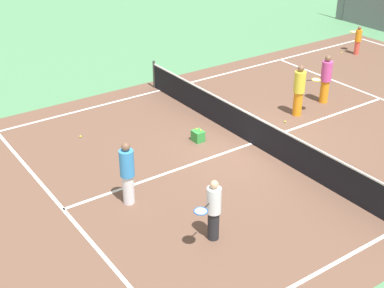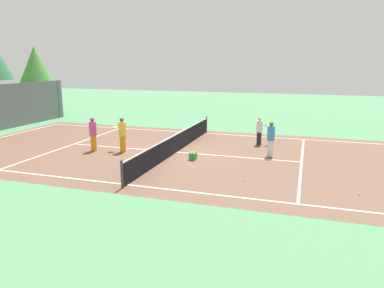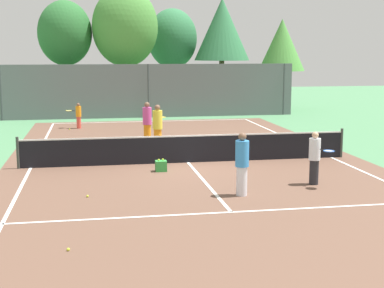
{
  "view_description": "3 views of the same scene",
  "coord_description": "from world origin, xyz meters",
  "px_view_note": "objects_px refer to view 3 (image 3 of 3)",
  "views": [
    {
      "loc": [
        11.48,
        -10.36,
        8.04
      ],
      "look_at": [
        0.55,
        -2.71,
        1.04
      ],
      "focal_mm": 50.89,
      "sensor_mm": 36.0,
      "label": 1
    },
    {
      "loc": [
        -17.33,
        -6.47,
        4.64
      ],
      "look_at": [
        -0.7,
        -1.1,
        0.68
      ],
      "focal_mm": 33.46,
      "sensor_mm": 36.0,
      "label": 2
    },
    {
      "loc": [
        -3.35,
        -19.51,
        4.0
      ],
      "look_at": [
        0.04,
        -0.64,
        0.79
      ],
      "focal_mm": 52.3,
      "sensor_mm": 36.0,
      "label": 3
    }
  ],
  "objects_px": {
    "tennis_ball_1": "(166,152)",
    "tennis_ball_5": "(223,138)",
    "player_1": "(242,164)",
    "player_0": "(78,115)",
    "tennis_ball_2": "(231,141)",
    "ball_crate": "(161,166)",
    "player_2": "(147,123)",
    "player_3": "(158,127)",
    "tennis_ball_0": "(87,196)",
    "tennis_ball_4": "(70,129)",
    "tennis_ball_3": "(68,249)",
    "player_4": "(315,157)"
  },
  "relations": [
    {
      "from": "player_3",
      "to": "player_1",
      "type": "bearing_deg",
      "value": -79.13
    },
    {
      "from": "player_3",
      "to": "tennis_ball_0",
      "type": "height_order",
      "value": "player_3"
    },
    {
      "from": "player_2",
      "to": "tennis_ball_4",
      "type": "distance_m",
      "value": 6.17
    },
    {
      "from": "player_2",
      "to": "tennis_ball_1",
      "type": "height_order",
      "value": "player_2"
    },
    {
      "from": "tennis_ball_0",
      "to": "tennis_ball_1",
      "type": "height_order",
      "value": "same"
    },
    {
      "from": "tennis_ball_2",
      "to": "player_1",
      "type": "bearing_deg",
      "value": -102.15
    },
    {
      "from": "ball_crate",
      "to": "tennis_ball_3",
      "type": "distance_m",
      "value": 7.7
    },
    {
      "from": "ball_crate",
      "to": "tennis_ball_0",
      "type": "height_order",
      "value": "ball_crate"
    },
    {
      "from": "player_0",
      "to": "player_3",
      "type": "bearing_deg",
      "value": -64.93
    },
    {
      "from": "tennis_ball_2",
      "to": "tennis_ball_3",
      "type": "xyz_separation_m",
      "value": [
        -6.53,
        -12.6,
        0.0
      ]
    },
    {
      "from": "player_4",
      "to": "tennis_ball_4",
      "type": "distance_m",
      "value": 15.43
    },
    {
      "from": "tennis_ball_1",
      "to": "tennis_ball_5",
      "type": "distance_m",
      "value": 4.4
    },
    {
      "from": "player_1",
      "to": "tennis_ball_2",
      "type": "distance_m",
      "value": 9.22
    },
    {
      "from": "player_2",
      "to": "player_3",
      "type": "xyz_separation_m",
      "value": [
        0.26,
        -1.62,
        0.02
      ]
    },
    {
      "from": "player_2",
      "to": "tennis_ball_1",
      "type": "relative_size",
      "value": 27.48
    },
    {
      "from": "player_4",
      "to": "tennis_ball_2",
      "type": "height_order",
      "value": "player_4"
    },
    {
      "from": "tennis_ball_4",
      "to": "player_4",
      "type": "bearing_deg",
      "value": -59.94
    },
    {
      "from": "tennis_ball_1",
      "to": "tennis_ball_3",
      "type": "height_order",
      "value": "same"
    },
    {
      "from": "player_1",
      "to": "ball_crate",
      "type": "relative_size",
      "value": 4.17
    },
    {
      "from": "ball_crate",
      "to": "tennis_ball_4",
      "type": "distance_m",
      "value": 11.2
    },
    {
      "from": "player_2",
      "to": "player_4",
      "type": "bearing_deg",
      "value": -63.12
    },
    {
      "from": "player_4",
      "to": "tennis_ball_1",
      "type": "bearing_deg",
      "value": 122.2
    },
    {
      "from": "tennis_ball_1",
      "to": "tennis_ball_3",
      "type": "relative_size",
      "value": 1.0
    },
    {
      "from": "tennis_ball_4",
      "to": "ball_crate",
      "type": "bearing_deg",
      "value": -72.38
    },
    {
      "from": "tennis_ball_2",
      "to": "tennis_ball_4",
      "type": "relative_size",
      "value": 1.0
    },
    {
      "from": "tennis_ball_3",
      "to": "tennis_ball_5",
      "type": "bearing_deg",
      "value": 64.81
    },
    {
      "from": "player_3",
      "to": "player_4",
      "type": "xyz_separation_m",
      "value": [
        3.96,
        -6.72,
        -0.12
      ]
    },
    {
      "from": "player_3",
      "to": "tennis_ball_1",
      "type": "relative_size",
      "value": 28.04
    },
    {
      "from": "tennis_ball_5",
      "to": "tennis_ball_1",
      "type": "bearing_deg",
      "value": -133.57
    },
    {
      "from": "player_1",
      "to": "tennis_ball_3",
      "type": "height_order",
      "value": "player_1"
    },
    {
      "from": "player_1",
      "to": "tennis_ball_0",
      "type": "relative_size",
      "value": 26.93
    },
    {
      "from": "tennis_ball_3",
      "to": "tennis_ball_4",
      "type": "bearing_deg",
      "value": 91.98
    },
    {
      "from": "player_1",
      "to": "tennis_ball_1",
      "type": "xyz_separation_m",
      "value": [
        -1.23,
        6.8,
        -0.88
      ]
    },
    {
      "from": "tennis_ball_3",
      "to": "tennis_ball_4",
      "type": "height_order",
      "value": "same"
    },
    {
      "from": "tennis_ball_1",
      "to": "tennis_ball_4",
      "type": "distance_m",
      "value": 8.42
    },
    {
      "from": "player_3",
      "to": "tennis_ball_4",
      "type": "bearing_deg",
      "value": 119.59
    },
    {
      "from": "tennis_ball_1",
      "to": "player_1",
      "type": "bearing_deg",
      "value": -79.77
    },
    {
      "from": "tennis_ball_5",
      "to": "tennis_ball_3",
      "type": "bearing_deg",
      "value": -115.19
    },
    {
      "from": "player_0",
      "to": "player_3",
      "type": "height_order",
      "value": "player_3"
    },
    {
      "from": "player_2",
      "to": "player_3",
      "type": "relative_size",
      "value": 0.98
    },
    {
      "from": "tennis_ball_2",
      "to": "tennis_ball_4",
      "type": "distance_m",
      "value": 8.87
    },
    {
      "from": "player_1",
      "to": "player_0",
      "type": "bearing_deg",
      "value": 108.01
    },
    {
      "from": "tennis_ball_0",
      "to": "tennis_ball_4",
      "type": "relative_size",
      "value": 1.0
    },
    {
      "from": "player_1",
      "to": "tennis_ball_5",
      "type": "relative_size",
      "value": 26.93
    },
    {
      "from": "ball_crate",
      "to": "tennis_ball_3",
      "type": "bearing_deg",
      "value": -111.12
    },
    {
      "from": "ball_crate",
      "to": "player_4",
      "type": "bearing_deg",
      "value": -31.58
    },
    {
      "from": "player_4",
      "to": "tennis_ball_4",
      "type": "relative_size",
      "value": 24.41
    },
    {
      "from": "player_1",
      "to": "tennis_ball_4",
      "type": "bearing_deg",
      "value": 110.15
    },
    {
      "from": "player_0",
      "to": "tennis_ball_5",
      "type": "height_order",
      "value": "player_0"
    },
    {
      "from": "tennis_ball_4",
      "to": "player_3",
      "type": "bearing_deg",
      "value": -60.41
    }
  ]
}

